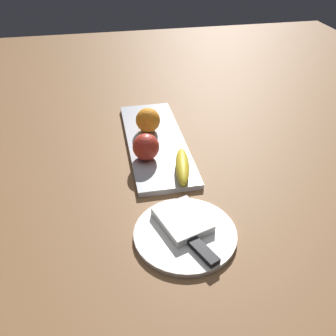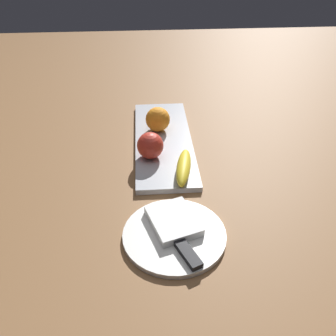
{
  "view_description": "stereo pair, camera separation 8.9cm",
  "coord_description": "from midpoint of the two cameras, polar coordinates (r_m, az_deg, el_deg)",
  "views": [
    {
      "loc": [
        -0.86,
        0.12,
        0.57
      ],
      "look_at": [
        -0.16,
        -0.02,
        0.05
      ],
      "focal_mm": 39.01,
      "sensor_mm": 36.0,
      "label": 1
    },
    {
      "loc": [
        -0.88,
        0.03,
        0.57
      ],
      "look_at": [
        -0.16,
        -0.02,
        0.05
      ],
      "focal_mm": 39.01,
      "sensor_mm": 36.0,
      "label": 2
    }
  ],
  "objects": [
    {
      "name": "fruit_tray",
      "position": [
        1.06,
        -4.35,
        4.02
      ],
      "size": [
        0.46,
        0.16,
        0.02
      ],
      "primitive_type": "cube",
      "color": "#B0B3BA",
      "rests_on": "ground_plane"
    },
    {
      "name": "knife",
      "position": [
        0.74,
        0.9,
        -12.02
      ],
      "size": [
        0.17,
        0.09,
        0.01
      ],
      "rotation": [
        0.0,
        0.0,
        0.41
      ],
      "color": "silver",
      "rests_on": "dinner_plate"
    },
    {
      "name": "folded_napkin",
      "position": [
        0.78,
        -1.01,
        -8.27
      ],
      "size": [
        0.14,
        0.12,
        0.02
      ],
      "primitive_type": "cube",
      "rotation": [
        0.0,
        0.0,
        0.31
      ],
      "color": "white",
      "rests_on": "dinner_plate"
    },
    {
      "name": "banana",
      "position": [
        0.91,
        -0.5,
        0.2
      ],
      "size": [
        0.16,
        0.06,
        0.03
      ],
      "primitive_type": "ellipsoid",
      "rotation": [
        0.0,
        0.0,
        2.95
      ],
      "color": "gold",
      "rests_on": "fruit_tray"
    },
    {
      "name": "orange_near_apple",
      "position": [
        1.08,
        -5.53,
        7.37
      ],
      "size": [
        0.07,
        0.07,
        0.07
      ],
      "primitive_type": "sphere",
      "color": "orange",
      "rests_on": "fruit_tray"
    },
    {
      "name": "apple",
      "position": [
        0.96,
        -6.12,
        3.21
      ],
      "size": [
        0.07,
        0.07,
        0.07
      ],
      "primitive_type": "sphere",
      "color": "red",
      "rests_on": "fruit_tray"
    },
    {
      "name": "ground_plane",
      "position": [
        1.04,
        -5.28,
        2.87
      ],
      "size": [
        2.4,
        2.4,
        0.0
      ],
      "primitive_type": "plane",
      "color": "brown"
    },
    {
      "name": "dinner_plate",
      "position": [
        0.77,
        -0.63,
        -10.41
      ],
      "size": [
        0.22,
        0.22,
        0.01
      ],
      "primitive_type": "cylinder",
      "color": "white",
      "rests_on": "ground_plane"
    }
  ]
}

